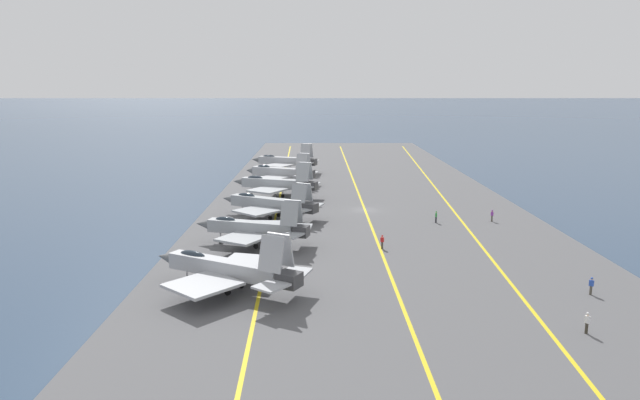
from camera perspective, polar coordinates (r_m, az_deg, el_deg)
ground_plane at (r=92.03m, az=4.52°, el=-1.26°), size 2000.00×2000.00×0.00m
carrier_deck at (r=91.98m, az=4.52°, el=-1.14°), size 221.86×51.55×0.40m
deck_stripe_foul_line at (r=94.20m, az=13.14°, el=-0.98°), size 199.25×13.61×0.01m
deck_stripe_centerline at (r=91.94m, az=4.52°, el=-1.01°), size 199.67×0.36×0.01m
deck_stripe_edge_line at (r=91.84m, az=-4.33°, el=-1.02°), size 199.62×5.13×0.01m
parked_jet_nearest at (r=56.25m, az=-9.23°, el=-6.77°), size 13.71×16.53×6.33m
parked_jet_second at (r=71.14m, az=-6.64°, el=-2.77°), size 12.14×15.14×6.06m
parked_jet_third at (r=86.14m, az=-5.07°, el=-0.35°), size 13.00×16.39×5.73m
parked_jet_fourth at (r=101.09m, az=-4.41°, el=1.64°), size 13.41×16.12×6.66m
parked_jet_fifth at (r=115.20m, az=-4.01°, el=2.78°), size 12.29×15.35×6.61m
parked_jet_sixth at (r=131.44m, az=-3.53°, el=3.93°), size 13.59×16.01×6.88m
crew_purple_vest at (r=87.55m, az=16.83°, el=-1.45°), size 0.38×0.45×1.75m
crew_red_vest at (r=70.18m, az=6.24°, el=-4.12°), size 0.42×0.46×1.75m
crew_blue_vest at (r=60.63m, az=25.50°, el=-7.68°), size 0.46×0.44×1.75m
crew_green_vest at (r=84.65m, az=11.53°, el=-1.61°), size 0.43×0.34×1.75m
crew_white_vest at (r=51.38m, az=25.15°, el=-10.97°), size 0.46×0.42×1.81m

